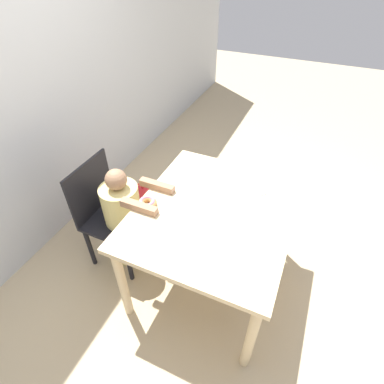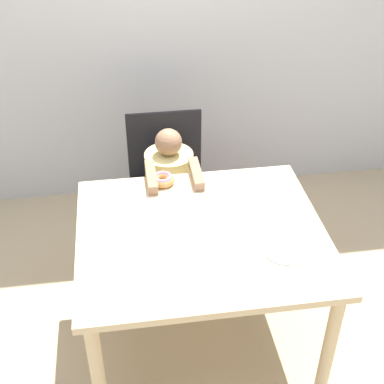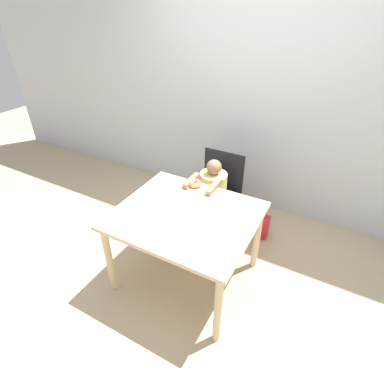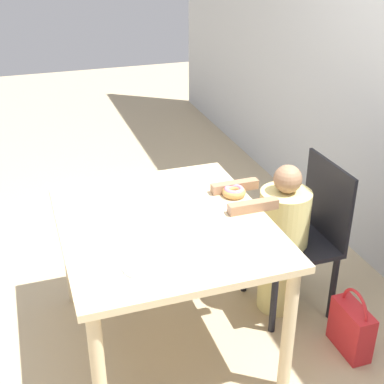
{
  "view_description": "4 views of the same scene",
  "coord_description": "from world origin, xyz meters",
  "px_view_note": "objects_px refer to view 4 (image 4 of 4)",
  "views": [
    {
      "loc": [
        -1.32,
        -0.43,
        2.06
      ],
      "look_at": [
        -0.02,
        0.15,
        0.85
      ],
      "focal_mm": 28.0,
      "sensor_mm": 36.0,
      "label": 1
    },
    {
      "loc": [
        -0.32,
        -1.85,
        2.28
      ],
      "look_at": [
        -0.02,
        0.15,
        0.85
      ],
      "focal_mm": 50.0,
      "sensor_mm": 36.0,
      "label": 2
    },
    {
      "loc": [
        0.97,
        -1.67,
        2.21
      ],
      "look_at": [
        -0.02,
        0.15,
        0.85
      ],
      "focal_mm": 28.0,
      "sensor_mm": 36.0,
      "label": 3
    },
    {
      "loc": [
        2.13,
        -0.58,
        2.01
      ],
      "look_at": [
        -0.02,
        0.15,
        0.85
      ],
      "focal_mm": 50.0,
      "sensor_mm": 36.0,
      "label": 4
    }
  ],
  "objects_px": {
    "chair": "(302,235)",
    "donut": "(234,191)",
    "child_figure": "(281,241)",
    "handbag": "(351,327)"
  },
  "relations": [
    {
      "from": "chair",
      "to": "donut",
      "type": "bearing_deg",
      "value": -98.83
    },
    {
      "from": "chair",
      "to": "child_figure",
      "type": "relative_size",
      "value": 0.98
    },
    {
      "from": "chair",
      "to": "handbag",
      "type": "xyz_separation_m",
      "value": [
        0.45,
        0.07,
        -0.31
      ]
    },
    {
      "from": "chair",
      "to": "donut",
      "type": "height_order",
      "value": "chair"
    },
    {
      "from": "child_figure",
      "to": "donut",
      "type": "bearing_deg",
      "value": -102.96
    },
    {
      "from": "chair",
      "to": "handbag",
      "type": "height_order",
      "value": "chair"
    },
    {
      "from": "child_figure",
      "to": "donut",
      "type": "relative_size",
      "value": 7.24
    },
    {
      "from": "handbag",
      "to": "chair",
      "type": "bearing_deg",
      "value": -171.46
    },
    {
      "from": "chair",
      "to": "donut",
      "type": "relative_size",
      "value": 7.07
    },
    {
      "from": "chair",
      "to": "child_figure",
      "type": "xyz_separation_m",
      "value": [
        0.0,
        -0.13,
        -0.02
      ]
    }
  ]
}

